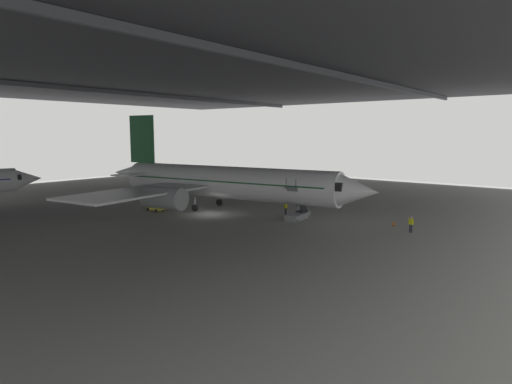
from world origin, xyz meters
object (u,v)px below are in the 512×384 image
crew_worker_near_nose (411,223)px  crew_worker_by_stairs (286,207)px  boarding_stairs (297,213)px  baggage_tug (156,207)px  airplane_main (222,182)px  traffic_cone_orange (394,223)px

crew_worker_near_nose → crew_worker_by_stairs: crew_worker_by_stairs is taller
boarding_stairs → baggage_tug: 18.51m
boarding_stairs → crew_worker_near_nose: boarding_stairs is taller
airplane_main → traffic_cone_orange: (4.30, -21.30, -3.35)m
airplane_main → crew_worker_by_stairs: (2.05, -8.66, -2.63)m
boarding_stairs → traffic_cone_orange: 10.73m
boarding_stairs → baggage_tug: bearing=111.7°
boarding_stairs → baggage_tug: size_ratio=2.19×
crew_worker_by_stairs → traffic_cone_orange: 12.85m
boarding_stairs → crew_worker_near_nose: (1.29, -12.72, 0.19)m
traffic_cone_orange → baggage_tug: baggage_tug is taller
crew_worker_near_nose → crew_worker_by_stairs: size_ratio=0.94×
airplane_main → traffic_cone_orange: bearing=-78.6°
airplane_main → baggage_tug: 9.07m
crew_worker_by_stairs → traffic_cone_orange: crew_worker_by_stairs is taller
crew_worker_by_stairs → traffic_cone_orange: size_ratio=2.92×
boarding_stairs → traffic_cone_orange: size_ratio=8.12×
crew_worker_by_stairs → boarding_stairs: bearing=-115.6°
traffic_cone_orange → crew_worker_near_nose: bearing=-129.8°
boarding_stairs → traffic_cone_orange: bearing=-71.3°
boarding_stairs → crew_worker_by_stairs: (1.18, 2.48, 0.26)m
crew_worker_by_stairs → baggage_tug: (-8.04, 14.72, -0.48)m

